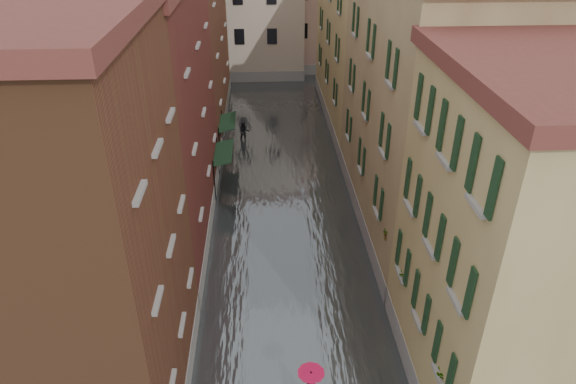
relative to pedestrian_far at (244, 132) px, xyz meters
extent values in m
plane|color=slate|center=(2.46, -19.99, -0.80)|extent=(120.00, 120.00, 0.00)
cube|color=#484D4F|center=(2.46, -6.99, -0.70)|extent=(10.00, 60.00, 0.20)
cube|color=brown|center=(-4.54, -21.99, 5.70)|extent=(6.00, 8.00, 13.00)
cube|color=#57231B|center=(-4.54, -10.99, 5.45)|extent=(6.00, 14.00, 12.50)
cube|color=brown|center=(-4.54, 4.01, 6.20)|extent=(6.00, 16.00, 14.00)
cube|color=#9E8951|center=(9.46, -21.99, 4.95)|extent=(6.00, 8.00, 11.50)
cube|color=tan|center=(9.46, -10.99, 5.70)|extent=(6.00, 14.00, 13.00)
cube|color=#9E8951|center=(9.46, 4.01, 4.95)|extent=(6.00, 16.00, 11.50)
cube|color=#C5B09C|center=(-0.54, 18.01, 5.70)|extent=(12.00, 9.00, 13.00)
cube|color=tan|center=(8.46, 20.01, 5.20)|extent=(10.00, 9.00, 12.00)
cube|color=black|center=(-0.99, -7.06, 1.75)|extent=(1.09, 3.23, 0.31)
cylinder|color=black|center=(-1.49, -8.67, 0.60)|extent=(0.06, 0.06, 2.80)
cylinder|color=black|center=(-1.49, -5.44, 0.60)|extent=(0.06, 0.06, 2.80)
cube|color=black|center=(-0.99, -2.31, 1.75)|extent=(1.09, 3.15, 0.31)
cylinder|color=black|center=(-1.49, -3.88, 0.60)|extent=(0.06, 0.06, 2.80)
cylinder|color=black|center=(-1.49, -0.74, 0.60)|extent=(0.06, 0.06, 2.80)
cube|color=brown|center=(6.58, -24.36, 2.35)|extent=(0.22, 0.85, 0.18)
imported|color=#265926|center=(6.58, -24.36, 2.77)|extent=(0.59, 0.51, 0.66)
cube|color=brown|center=(6.58, -19.75, 2.35)|extent=(0.22, 0.85, 0.18)
imported|color=#265926|center=(6.58, -19.75, 2.77)|extent=(0.59, 0.51, 0.66)
cube|color=brown|center=(6.58, -16.92, 2.35)|extent=(0.22, 0.85, 0.18)
imported|color=#265926|center=(6.58, -16.92, 2.77)|extent=(0.59, 0.51, 0.66)
cone|color=#C80D3C|center=(2.73, -23.05, 1.12)|extent=(0.92, 0.92, 0.28)
imported|color=black|center=(0.00, 0.00, 0.00)|extent=(0.86, 0.72, 1.60)
camera|label=1|loc=(1.34, -34.61, 14.79)|focal=32.00mm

